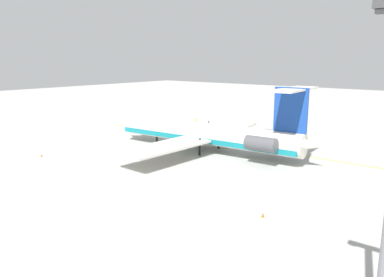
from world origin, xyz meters
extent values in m
plane|color=#ADADA8|center=(0.00, 0.00, 0.00)|extent=(371.54, 371.54, 0.00)
cylinder|color=silver|center=(-5.13, 8.48, 3.83)|extent=(43.31, 7.35, 4.60)
cone|color=silver|center=(16.37, 9.86, 3.83)|extent=(5.06, 4.71, 4.41)
cone|color=silver|center=(-26.64, 7.10, 4.25)|extent=(6.94, 4.33, 3.91)
cube|color=teal|center=(-5.13, 8.48, 2.80)|extent=(42.36, 7.38, 1.01)
cube|color=silver|center=(-4.94, 20.40, 3.03)|extent=(7.96, 19.43, 0.46)
cube|color=silver|center=(-3.42, -3.31, 3.03)|extent=(10.30, 20.09, 0.46)
cylinder|color=#515156|center=(-20.19, 11.22, 4.18)|extent=(5.91, 3.03, 2.67)
cube|color=silver|center=(-20.14, 10.42, 4.18)|extent=(3.54, 1.68, 0.55)
cylinder|color=#515156|center=(-19.71, 3.84, 4.18)|extent=(5.91, 3.03, 2.67)
cube|color=silver|center=(-19.77, 4.64, 4.18)|extent=(3.54, 1.68, 0.55)
cube|color=#19429E|center=(-23.77, 7.29, 10.20)|extent=(6.24, 0.86, 8.14)
cube|color=silver|center=(-24.49, 10.94, 13.95)|extent=(4.73, 6.97, 0.32)
cube|color=silver|center=(-24.02, 3.58, 13.95)|extent=(4.73, 6.97, 0.32)
cylinder|color=black|center=(8.01, 9.33, 1.74)|extent=(0.51, 0.51, 3.49)
cylinder|color=black|center=(-6.80, 12.06, 1.74)|extent=(0.51, 0.51, 3.49)
cylinder|color=black|center=(-6.33, 4.72, 1.74)|extent=(0.51, 0.51, 3.49)
cylinder|color=black|center=(16.94, -16.49, 0.42)|extent=(0.10, 0.10, 0.84)
cylinder|color=black|center=(16.81, -16.57, 0.42)|extent=(0.10, 0.10, 0.84)
cylinder|color=yellow|center=(16.87, -16.53, 1.18)|extent=(0.28, 0.28, 0.67)
sphere|color=#8C6647|center=(16.87, -16.53, 1.64)|extent=(0.26, 0.26, 0.26)
cylinder|color=yellow|center=(17.03, -16.43, 1.21)|extent=(0.08, 0.08, 0.57)
cylinder|color=yellow|center=(16.71, -16.62, 1.21)|extent=(0.08, 0.08, 0.57)
cylinder|color=black|center=(11.80, -16.12, 0.42)|extent=(0.10, 0.10, 0.84)
cylinder|color=black|center=(11.94, -16.15, 0.42)|extent=(0.10, 0.10, 0.84)
cylinder|color=#262628|center=(11.87, -16.14, 1.17)|extent=(0.28, 0.28, 0.66)
sphere|color=tan|center=(11.87, -16.14, 1.63)|extent=(0.26, 0.26, 0.26)
cylinder|color=#262628|center=(11.69, -16.09, 1.20)|extent=(0.08, 0.08, 0.56)
cylinder|color=#262628|center=(12.05, -16.18, 1.20)|extent=(0.08, 0.08, 0.56)
cylinder|color=black|center=(21.29, -1.49, 0.43)|extent=(0.11, 0.11, 0.87)
cylinder|color=black|center=(21.23, -1.63, 0.43)|extent=(0.11, 0.11, 0.87)
cylinder|color=#191E4C|center=(21.26, -1.56, 1.21)|extent=(0.29, 0.29, 0.69)
sphere|color=#DBB28E|center=(21.26, -1.56, 1.69)|extent=(0.27, 0.27, 0.27)
cylinder|color=#191E4C|center=(21.34, -1.38, 1.25)|extent=(0.08, 0.08, 0.59)
cylinder|color=#191E4C|center=(21.19, -1.74, 1.25)|extent=(0.08, 0.08, 0.59)
cone|color=#EA590F|center=(-31.63, 31.19, 0.28)|extent=(0.40, 0.40, 0.55)
cone|color=#EA590F|center=(17.15, 32.95, 0.28)|extent=(0.40, 0.40, 0.55)
cube|color=gold|center=(-5.13, -1.10, 0.00)|extent=(83.20, 0.44, 0.01)
cube|color=#2D2D30|center=(-46.93, 47.76, 21.78)|extent=(0.70, 0.50, 0.44)
camera|label=1|loc=(-52.27, 70.53, 19.18)|focal=35.17mm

